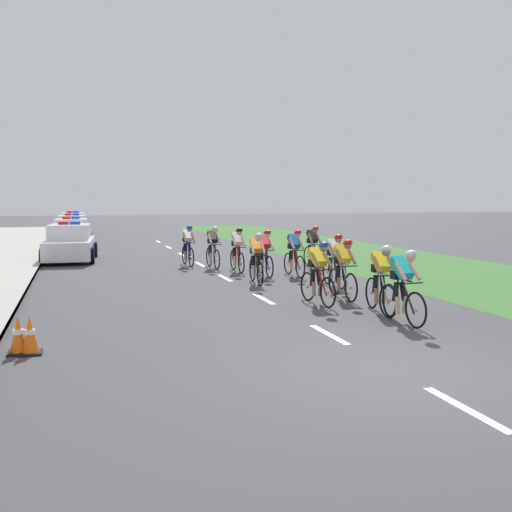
% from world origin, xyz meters
% --- Properties ---
extents(ground_plane, '(160.00, 160.00, 0.00)m').
position_xyz_m(ground_plane, '(0.00, 0.00, 0.00)').
color(ground_plane, '#424247').
extents(kerb_edge, '(0.16, 60.00, 0.13)m').
position_xyz_m(kerb_edge, '(-5.90, 14.00, 0.07)').
color(kerb_edge, '#9E9E99').
rests_on(kerb_edge, ground).
extents(grass_verge, '(7.00, 60.00, 0.01)m').
position_xyz_m(grass_verge, '(7.68, 14.00, 0.00)').
color(grass_verge, '#3D7033').
rests_on(grass_verge, ground).
extents(lane_markings_centre, '(0.14, 29.60, 0.01)m').
position_xyz_m(lane_markings_centre, '(0.00, 12.47, 0.00)').
color(lane_markings_centre, white).
rests_on(lane_markings_centre, ground).
extents(cyclist_lead, '(0.42, 1.72, 1.56)m').
position_xyz_m(cyclist_lead, '(1.82, 2.93, 0.79)').
color(cyclist_lead, black).
rests_on(cyclist_lead, ground).
extents(cyclist_second, '(0.45, 1.72, 1.56)m').
position_xyz_m(cyclist_second, '(1.95, 4.04, 0.79)').
color(cyclist_second, black).
rests_on(cyclist_second, ground).
extents(cyclist_third, '(0.45, 1.72, 1.56)m').
position_xyz_m(cyclist_third, '(1.01, 5.37, 0.79)').
color(cyclist_third, black).
rests_on(cyclist_third, ground).
extents(cyclist_fourth, '(0.42, 1.72, 1.56)m').
position_xyz_m(cyclist_fourth, '(1.91, 5.88, 0.79)').
color(cyclist_fourth, black).
rests_on(cyclist_fourth, ground).
extents(cyclist_fifth, '(0.42, 1.72, 1.56)m').
position_xyz_m(cyclist_fifth, '(2.57, 7.81, 0.79)').
color(cyclist_fifth, black).
rests_on(cyclist_fifth, ground).
extents(cyclist_sixth, '(0.44, 1.72, 1.56)m').
position_xyz_m(cyclist_sixth, '(0.59, 9.00, 0.79)').
color(cyclist_sixth, black).
rests_on(cyclist_sixth, ground).
extents(cyclist_seventh, '(0.42, 1.72, 1.56)m').
position_xyz_m(cyclist_seventh, '(2.26, 10.22, 0.79)').
color(cyclist_seventh, black).
rests_on(cyclist_seventh, ground).
extents(cyclist_eighth, '(0.42, 1.72, 1.56)m').
position_xyz_m(cyclist_eighth, '(0.78, 11.86, 0.79)').
color(cyclist_eighth, black).
rests_on(cyclist_eighth, ground).
extents(cyclist_ninth, '(0.42, 1.72, 1.56)m').
position_xyz_m(cyclist_ninth, '(1.32, 10.45, 0.79)').
color(cyclist_ninth, black).
rests_on(cyclist_ninth, ground).
extents(cyclist_tenth, '(0.42, 1.72, 1.56)m').
position_xyz_m(cyclist_tenth, '(3.75, 12.26, 0.79)').
color(cyclist_tenth, black).
rests_on(cyclist_tenth, ground).
extents(cyclist_eleventh, '(0.43, 1.72, 1.56)m').
position_xyz_m(cyclist_eleventh, '(0.22, 13.13, 0.79)').
color(cyclist_eleventh, black).
rests_on(cyclist_eleventh, ground).
extents(cyclist_twelfth, '(0.44, 1.72, 1.56)m').
position_xyz_m(cyclist_twelfth, '(-0.51, 14.18, 0.79)').
color(cyclist_twelfth, black).
rests_on(cyclist_twelfth, ground).
extents(police_car_nearest, '(2.23, 4.51, 1.59)m').
position_xyz_m(police_car_nearest, '(-4.77, 17.27, 0.68)').
color(police_car_nearest, white).
rests_on(police_car_nearest, ground).
extents(police_car_second, '(2.09, 4.44, 1.59)m').
position_xyz_m(police_car_second, '(-4.77, 23.63, 0.68)').
color(police_car_second, white).
rests_on(police_car_second, ground).
extents(police_car_third, '(2.07, 4.43, 1.59)m').
position_xyz_m(police_car_third, '(-4.77, 29.77, 0.68)').
color(police_car_third, silver).
rests_on(police_car_third, ground).
extents(police_car_furthest, '(2.07, 4.44, 1.59)m').
position_xyz_m(police_car_furthest, '(-4.76, 35.91, 0.68)').
color(police_car_furthest, white).
rests_on(police_car_furthest, ground).
extents(traffic_cone_near, '(0.36, 0.36, 0.64)m').
position_xyz_m(traffic_cone_near, '(-5.24, 2.67, 0.31)').
color(traffic_cone_near, black).
rests_on(traffic_cone_near, ground).
extents(traffic_cone_mid, '(0.36, 0.36, 0.64)m').
position_xyz_m(traffic_cone_mid, '(-5.42, 2.74, 0.31)').
color(traffic_cone_mid, black).
rests_on(traffic_cone_mid, ground).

